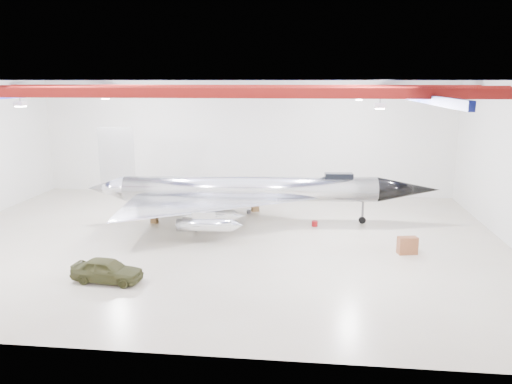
# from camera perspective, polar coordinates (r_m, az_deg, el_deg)

# --- Properties ---
(floor) EXTENTS (40.00, 40.00, 0.00)m
(floor) POSITION_cam_1_polar(r_m,az_deg,el_deg) (35.40, -4.53, -5.49)
(floor) COLOR #BAAB94
(floor) RESTS_ON ground
(wall_back) EXTENTS (40.00, 0.00, 40.00)m
(wall_back) POSITION_cam_1_polar(r_m,az_deg,el_deg) (48.77, -1.34, 6.16)
(wall_back) COLOR silver
(wall_back) RESTS_ON floor
(ceiling) EXTENTS (40.00, 40.00, 0.00)m
(ceiling) POSITION_cam_1_polar(r_m,az_deg,el_deg) (33.66, -4.86, 12.61)
(ceiling) COLOR #0A0F38
(ceiling) RESTS_ON wall_back
(ceiling_structure) EXTENTS (39.50, 29.50, 1.08)m
(ceiling_structure) POSITION_cam_1_polar(r_m,az_deg,el_deg) (33.66, -4.84, 11.45)
(ceiling_structure) COLOR maroon
(ceiling_structure) RESTS_ON ceiling
(jet_aircraft) EXTENTS (27.51, 17.00, 7.50)m
(jet_aircraft) POSITION_cam_1_polar(r_m,az_deg,el_deg) (38.85, -0.77, -0.05)
(jet_aircraft) COLOR silver
(jet_aircraft) RESTS_ON floor
(jeep) EXTENTS (4.11, 1.97, 1.36)m
(jeep) POSITION_cam_1_polar(r_m,az_deg,el_deg) (29.29, -16.65, -8.54)
(jeep) COLOR #3C3D1E
(jeep) RESTS_ON floor
(desk) EXTENTS (1.34, 0.86, 1.14)m
(desk) POSITION_cam_1_polar(r_m,az_deg,el_deg) (33.85, 16.92, -5.87)
(desk) COLOR brown
(desk) RESTS_ON floor
(crate_ply) EXTENTS (0.58, 0.49, 0.37)m
(crate_ply) POSITION_cam_1_polar(r_m,az_deg,el_deg) (40.19, -11.53, -3.23)
(crate_ply) COLOR olive
(crate_ply) RESTS_ON floor
(toolbox_red) EXTENTS (0.53, 0.49, 0.30)m
(toolbox_red) POSITION_cam_1_polar(r_m,az_deg,el_deg) (45.39, -8.00, -1.31)
(toolbox_red) COLOR maroon
(toolbox_red) RESTS_ON floor
(engine_drum) EXTENTS (0.64, 0.64, 0.49)m
(engine_drum) POSITION_cam_1_polar(r_m,az_deg,el_deg) (39.13, -3.24, -3.33)
(engine_drum) COLOR #59595B
(engine_drum) RESTS_ON floor
(parts_bin) EXTENTS (0.75, 0.68, 0.42)m
(parts_bin) POSITION_cam_1_polar(r_m,az_deg,el_deg) (42.86, -0.08, -1.94)
(parts_bin) COLOR olive
(parts_bin) RESTS_ON floor
(crate_small) EXTENTS (0.43, 0.38, 0.26)m
(crate_small) POSITION_cam_1_polar(r_m,az_deg,el_deg) (44.91, -10.00, -1.56)
(crate_small) COLOR #59595B
(crate_small) RESTS_ON floor
(tool_chest) EXTENTS (0.54, 0.54, 0.42)m
(tool_chest) POSITION_cam_1_polar(r_m,az_deg,el_deg) (38.78, 6.72, -3.60)
(tool_chest) COLOR maroon
(tool_chest) RESTS_ON floor
(spares_box) EXTENTS (0.37, 0.37, 0.31)m
(spares_box) POSITION_cam_1_polar(r_m,az_deg,el_deg) (42.22, -0.84, -2.24)
(spares_box) COLOR #59595B
(spares_box) RESTS_ON floor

